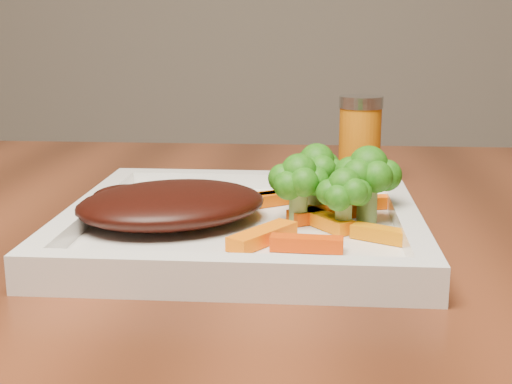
{
  "coord_description": "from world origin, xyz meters",
  "views": [
    {
      "loc": [
        0.06,
        -0.56,
        0.92
      ],
      "look_at": [
        0.01,
        -0.02,
        0.79
      ],
      "focal_mm": 50.0,
      "sensor_mm": 36.0,
      "label": 1
    }
  ],
  "objects": [
    {
      "name": "broccoli_0",
      "position": [
        0.06,
        0.01,
        0.8
      ],
      "size": [
        0.06,
        0.06,
        0.07
      ],
      "primitive_type": null,
      "rotation": [
        0.0,
        0.0,
        0.22
      ],
      "color": "#147914",
      "rests_on": "plate"
    },
    {
      "name": "broccoli_2",
      "position": [
        0.08,
        -0.04,
        0.79
      ],
      "size": [
        0.06,
        0.06,
        0.06
      ],
      "primitive_type": null,
      "rotation": [
        0.0,
        0.0,
        -0.3
      ],
      "color": "#3B7112",
      "rests_on": "plate"
    },
    {
      "name": "carrot_2",
      "position": [
        0.02,
        -0.08,
        0.77
      ],
      "size": [
        0.05,
        0.06,
        0.01
      ],
      "primitive_type": "cube",
      "rotation": [
        0.0,
        0.0,
        0.98
      ],
      "color": "#FF6D04",
      "rests_on": "plate"
    },
    {
      "name": "carrot_6",
      "position": [
        0.07,
        -0.01,
        0.77
      ],
      "size": [
        0.06,
        0.05,
        0.01
      ],
      "primitive_type": "cube",
      "rotation": [
        0.0,
        0.0,
        0.57
      ],
      "color": "#CA4103",
      "rests_on": "plate"
    },
    {
      "name": "steak",
      "position": [
        -0.05,
        -0.03,
        0.78
      ],
      "size": [
        0.19,
        0.18,
        0.03
      ],
      "primitive_type": "ellipsoid",
      "rotation": [
        0.0,
        0.0,
        0.51
      ],
      "color": "black",
      "rests_on": "plate"
    },
    {
      "name": "carrot_7",
      "position": [
        0.03,
        0.04,
        0.77
      ],
      "size": [
        0.05,
        0.04,
        0.01
      ],
      "primitive_type": "cube",
      "rotation": [
        0.0,
        0.0,
        0.52
      ],
      "color": "#F05E03",
      "rests_on": "plate"
    },
    {
      "name": "spice_shaker",
      "position": [
        0.11,
        0.17,
        0.8
      ],
      "size": [
        0.05,
        0.05,
        0.09
      ],
      "primitive_type": "cylinder",
      "rotation": [
        0.0,
        0.0,
        0.07
      ],
      "color": "#C3660A",
      "rests_on": "dining_table"
    },
    {
      "name": "broccoli_3",
      "position": [
        0.05,
        -0.02,
        0.79
      ],
      "size": [
        0.06,
        0.06,
        0.06
      ],
      "primitive_type": null,
      "rotation": [
        0.0,
        0.0,
        0.21
      ],
      "color": "#267814",
      "rests_on": "plate"
    },
    {
      "name": "carrot_4",
      "position": [
        0.02,
        0.03,
        0.77
      ],
      "size": [
        0.06,
        0.05,
        0.01
      ],
      "primitive_type": "cube",
      "rotation": [
        0.0,
        0.0,
        0.59
      ],
      "color": "#D34E03",
      "rests_on": "plate"
    },
    {
      "name": "plate",
      "position": [
        0.0,
        -0.02,
        0.76
      ],
      "size": [
        0.27,
        0.27,
        0.01
      ],
      "primitive_type": "cube",
      "color": "white",
      "rests_on": "dining_table"
    },
    {
      "name": "broccoli_1",
      "position": [
        0.1,
        -0.02,
        0.79
      ],
      "size": [
        0.06,
        0.06,
        0.06
      ],
      "primitive_type": null,
      "rotation": [
        0.0,
        0.0,
        0.12
      ],
      "color": "#357012",
      "rests_on": "plate"
    },
    {
      "name": "carrot_0",
      "position": [
        0.05,
        -0.09,
        0.77
      ],
      "size": [
        0.05,
        0.02,
        0.01
      ],
      "primitive_type": "cube",
      "rotation": [
        0.0,
        0.0,
        -0.06
      ],
      "color": "#DB3A03",
      "rests_on": "plate"
    },
    {
      "name": "carrot_3",
      "position": [
        0.1,
        0.03,
        0.77
      ],
      "size": [
        0.05,
        0.02,
        0.01
      ],
      "primitive_type": "cube",
      "rotation": [
        0.0,
        0.0,
        0.21
      ],
      "color": "#F95B04",
      "rests_on": "plate"
    },
    {
      "name": "carrot_5",
      "position": [
        0.07,
        -0.03,
        0.77
      ],
      "size": [
        0.05,
        0.05,
        0.01
      ],
      "primitive_type": "cube",
      "rotation": [
        0.0,
        0.0,
        -0.94
      ],
      "color": "orange",
      "rests_on": "plate"
    },
    {
      "name": "carrot_1",
      "position": [
        0.11,
        -0.07,
        0.77
      ],
      "size": [
        0.05,
        0.03,
        0.01
      ],
      "primitive_type": "cube",
      "rotation": [
        0.0,
        0.0,
        -0.5
      ],
      "color": "orange",
      "rests_on": "plate"
    }
  ]
}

